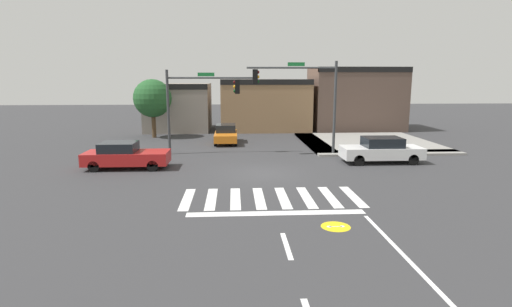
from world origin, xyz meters
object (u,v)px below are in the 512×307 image
(car_orange, at_px, (226,134))
(traffic_signal_northwest, at_px, (200,96))
(car_white, at_px, (381,150))
(traffic_signal_northeast, at_px, (302,90))
(roadside_tree, at_px, (153,99))
(car_red, at_px, (125,156))

(car_orange, bearing_deg, traffic_signal_northwest, -19.33)
(car_white, bearing_deg, car_orange, 139.58)
(traffic_signal_northeast, xyz_separation_m, roadside_tree, (-11.36, 8.96, -0.92))
(car_red, bearing_deg, traffic_signal_northwest, 47.64)
(traffic_signal_northwest, bearing_deg, car_red, -132.36)
(traffic_signal_northeast, bearing_deg, traffic_signal_northwest, -8.28)
(car_orange, relative_size, car_red, 0.88)
(traffic_signal_northwest, bearing_deg, car_white, -17.58)
(traffic_signal_northeast, relative_size, car_red, 1.32)
(traffic_signal_northwest, relative_size, roadside_tree, 1.15)
(traffic_signal_northwest, xyz_separation_m, traffic_signal_northeast, (6.68, -0.97, 0.42))
(car_red, height_order, roadside_tree, roadside_tree)
(car_red, bearing_deg, traffic_signal_northeast, 17.48)
(traffic_signal_northeast, xyz_separation_m, car_red, (-10.61, -3.34, -3.56))
(car_orange, height_order, car_white, car_white)
(car_orange, bearing_deg, car_white, 49.58)
(traffic_signal_northwest, xyz_separation_m, roadside_tree, (-4.69, 7.98, -0.50))
(traffic_signal_northeast, height_order, car_red, traffic_signal_northeast)
(car_orange, height_order, roadside_tree, roadside_tree)
(car_red, xyz_separation_m, roadside_tree, (-0.75, 12.30, 2.64))
(roadside_tree, bearing_deg, traffic_signal_northwest, -59.60)
(car_red, bearing_deg, car_white, 2.88)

